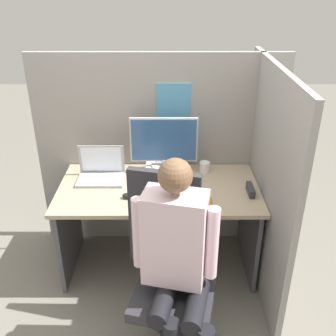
% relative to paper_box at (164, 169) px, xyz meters
% --- Properties ---
extents(ground_plane, '(12.00, 12.00, 0.00)m').
position_rel_paper_box_xyz_m(ground_plane, '(-0.04, -0.60, -0.75)').
color(ground_plane, slate).
extents(cubicle_panel_back, '(1.96, 0.05, 1.61)m').
position_rel_paper_box_xyz_m(cubicle_panel_back, '(-0.04, 0.18, 0.06)').
color(cubicle_panel_back, gray).
rests_on(cubicle_panel_back, ground).
extents(cubicle_panel_right, '(0.04, 1.40, 1.61)m').
position_rel_paper_box_xyz_m(cubicle_panel_right, '(0.72, -0.30, 0.05)').
color(cubicle_panel_right, gray).
rests_on(cubicle_panel_right, ground).
extents(desk, '(1.46, 0.75, 0.72)m').
position_rel_paper_box_xyz_m(desk, '(-0.04, -0.22, -0.21)').
color(desk, tan).
rests_on(desk, ground).
extents(paper_box, '(0.28, 0.21, 0.06)m').
position_rel_paper_box_xyz_m(paper_box, '(0.00, 0.00, 0.00)').
color(paper_box, white).
rests_on(paper_box, desk).
extents(monitor, '(0.51, 0.20, 0.39)m').
position_rel_paper_box_xyz_m(monitor, '(-0.00, 0.00, 0.23)').
color(monitor, '#B2B2B7').
rests_on(monitor, paper_box).
extents(laptop, '(0.34, 0.23, 0.25)m').
position_rel_paper_box_xyz_m(laptop, '(-0.47, -0.10, 0.02)').
color(laptop, '#99999E').
rests_on(laptop, desk).
extents(mouse, '(0.07, 0.05, 0.04)m').
position_rel_paper_box_xyz_m(mouse, '(-0.25, -0.38, -0.01)').
color(mouse, black).
rests_on(mouse, desk).
extents(stapler, '(0.04, 0.16, 0.06)m').
position_rel_paper_box_xyz_m(stapler, '(0.61, -0.31, -0.00)').
color(stapler, '#2D2D33').
rests_on(stapler, desk).
extents(carrot_toy, '(0.04, 0.13, 0.04)m').
position_rel_paper_box_xyz_m(carrot_toy, '(0.31, -0.47, -0.01)').
color(carrot_toy, orange).
rests_on(carrot_toy, desk).
extents(office_chair, '(0.55, 0.61, 1.11)m').
position_rel_paper_box_xyz_m(office_chair, '(0.04, -0.87, -0.21)').
color(office_chair, '#2D2D33').
rests_on(office_chair, ground).
extents(person, '(0.47, 0.51, 1.31)m').
position_rel_paper_box_xyz_m(person, '(0.08, -1.04, -0.01)').
color(person, black).
rests_on(person, ground).
extents(coffee_mug, '(0.08, 0.08, 0.08)m').
position_rel_paper_box_xyz_m(coffee_mug, '(0.32, 0.02, 0.01)').
color(coffee_mug, white).
rests_on(coffee_mug, desk).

